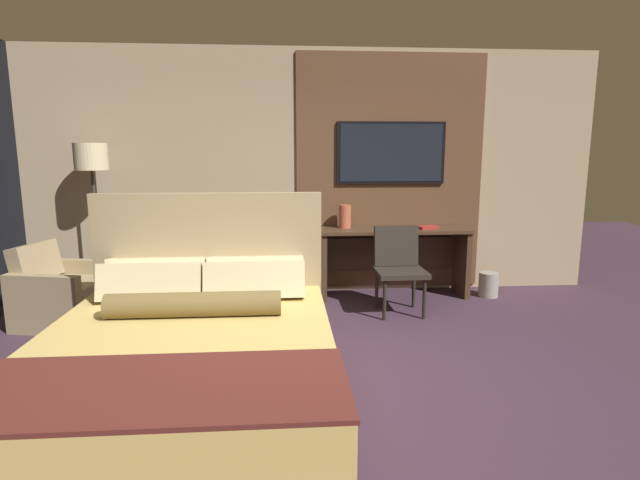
# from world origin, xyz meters

# --- Properties ---
(ground_plane) EXTENTS (16.00, 16.00, 0.00)m
(ground_plane) POSITION_xyz_m (0.00, 0.00, 0.00)
(ground_plane) COLOR #3D2838
(wall_back_tv_panel) EXTENTS (7.20, 0.09, 2.80)m
(wall_back_tv_panel) POSITION_xyz_m (0.15, 2.59, 1.40)
(wall_back_tv_panel) COLOR tan
(wall_back_tv_panel) RESTS_ON ground_plane
(bed) EXTENTS (1.85, 2.26, 1.32)m
(bed) POSITION_xyz_m (-0.69, -0.13, 0.34)
(bed) COLOR #33281E
(bed) RESTS_ON ground_plane
(desk) EXTENTS (1.68, 0.51, 0.79)m
(desk) POSITION_xyz_m (1.18, 2.31, 0.53)
(desk) COLOR #422D1E
(desk) RESTS_ON ground_plane
(tv) EXTENTS (1.26, 0.04, 0.71)m
(tv) POSITION_xyz_m (1.18, 2.52, 1.63)
(tv) COLOR black
(desk_chair) EXTENTS (0.51, 0.50, 0.88)m
(desk_chair) POSITION_xyz_m (1.11, 1.72, 0.52)
(desk_chair) COLOR #28231E
(desk_chair) RESTS_ON ground_plane
(armchair_by_window) EXTENTS (0.87, 0.89, 0.79)m
(armchair_by_window) POSITION_xyz_m (-2.21, 1.60, 0.27)
(armchair_by_window) COLOR #998460
(armchair_by_window) RESTS_ON ground_plane
(floor_lamp) EXTENTS (0.34, 0.34, 1.73)m
(floor_lamp) POSITION_xyz_m (-2.08, 2.23, 1.46)
(floor_lamp) COLOR #282623
(floor_lamp) RESTS_ON ground_plane
(vase_tall) EXTENTS (0.14, 0.14, 0.26)m
(vase_tall) POSITION_xyz_m (0.63, 2.37, 0.92)
(vase_tall) COLOR #B2563D
(vase_tall) RESTS_ON desk
(book) EXTENTS (0.25, 0.20, 0.03)m
(book) POSITION_xyz_m (1.55, 2.24, 0.80)
(book) COLOR maroon
(book) RESTS_ON desk
(waste_bin) EXTENTS (0.22, 0.22, 0.28)m
(waste_bin) POSITION_xyz_m (2.27, 2.16, 0.14)
(waste_bin) COLOR gray
(waste_bin) RESTS_ON ground_plane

